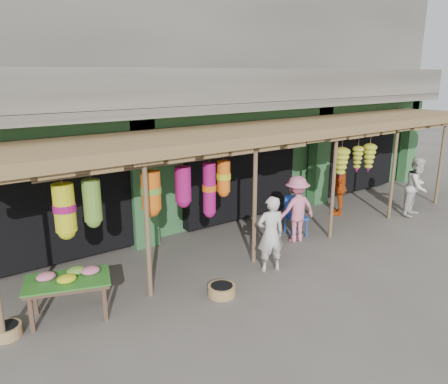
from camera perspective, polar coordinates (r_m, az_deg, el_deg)
ground at (r=10.79m, az=9.35°, el=-6.65°), size 80.00×80.00×0.00m
building at (r=13.85m, az=-4.80°, el=12.69°), size 16.40×6.80×7.00m
awning at (r=10.56m, az=6.18°, el=7.48°), size 14.00×2.70×2.79m
flower_table at (r=7.85m, az=-19.66°, el=-10.86°), size 1.55×1.20×0.82m
blue_chair at (r=11.25m, az=9.23°, el=-2.71°), size 0.62×0.62×1.00m
basket_left at (r=7.94m, az=-26.53°, el=-15.94°), size 0.61×0.61×0.19m
basket_mid at (r=8.30m, az=-0.30°, el=-12.74°), size 0.68×0.68×0.20m
basket_right at (r=9.00m, az=-16.22°, el=-11.10°), size 0.44×0.44×0.18m
person_front at (r=9.05m, az=6.11°, el=-5.47°), size 0.68×0.55×1.61m
person_right at (r=13.61m, az=23.89°, el=0.63°), size 0.94×0.80×1.71m
person_vendor at (r=12.98m, az=14.92°, el=0.59°), size 1.00×0.88×1.62m
person_shopper at (r=10.70m, az=9.40°, el=-2.21°), size 1.13×0.74×1.63m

